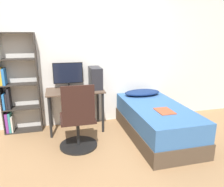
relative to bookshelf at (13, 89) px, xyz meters
The scene contains 12 objects.
ground_plane 1.95m from the bookshelf, 41.63° to the right, with size 14.00×14.00×0.00m, color #9E754C.
wall_back 1.42m from the bookshelf, ahead, with size 8.00×0.05×2.50m.
desk 1.05m from the bookshelf, ahead, with size 0.99×0.57×0.74m.
bookshelf is the anchor object (origin of this frame).
office_chair 1.38m from the bookshelf, 41.38° to the right, with size 0.58×0.58×1.03m.
bed 2.49m from the bookshelf, 18.87° to the right, with size 0.90×1.81×0.55m.
pillow 2.31m from the bookshelf, ahead, with size 0.69×0.36×0.11m.
magazine 2.54m from the bookshelf, 24.86° to the right, with size 0.24×0.32×0.01m.
monitor 0.95m from the bookshelf, ahead, with size 0.53×0.18×0.46m.
keyboard 1.01m from the bookshelf, 16.24° to the right, with size 0.38×0.14×0.02m.
pc_tower 1.41m from the bookshelf, ahead, with size 0.20×0.42×0.38m.
mouse 1.24m from the bookshelf, 13.15° to the right, with size 0.06×0.09×0.02m.
Camera 1 is at (-0.61, -2.72, 1.71)m, focal length 35.00 mm.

